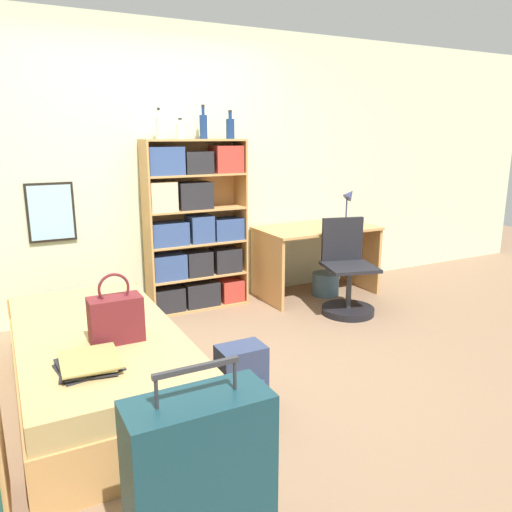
{
  "coord_description": "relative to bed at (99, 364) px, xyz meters",
  "views": [
    {
      "loc": [
        -1.21,
        -2.98,
        1.62
      ],
      "look_at": [
        0.43,
        0.19,
        0.75
      ],
      "focal_mm": 35.0,
      "sensor_mm": 36.0,
      "label": 1
    }
  ],
  "objects": [
    {
      "name": "book_stack_on_bed",
      "position": [
        -0.13,
        -0.51,
        0.25
      ],
      "size": [
        0.34,
        0.35,
        0.05
      ],
      "color": "#232328",
      "rests_on": "bed"
    },
    {
      "name": "bed",
      "position": [
        0.0,
        0.0,
        0.0
      ],
      "size": [
        0.95,
        1.9,
        0.45
      ],
      "color": "tan",
      "rests_on": "ground_plane"
    },
    {
      "name": "suitcase",
      "position": [
        0.11,
        -1.46,
        0.12
      ],
      "size": [
        0.54,
        0.25,
        0.82
      ],
      "color": "#143842",
      "rests_on": "ground_plane"
    },
    {
      "name": "bottle_green",
      "position": [
        0.86,
        1.34,
        1.46
      ],
      "size": [
        0.06,
        0.06,
        0.26
      ],
      "color": "#B7BCC1",
      "rests_on": "bookcase"
    },
    {
      "name": "ground_plane",
      "position": [
        0.76,
        -0.02,
        -0.22
      ],
      "size": [
        14.0,
        14.0,
        0.0
      ],
      "primitive_type": "plane",
      "color": "#84664C"
    },
    {
      "name": "desk",
      "position": [
        2.39,
        1.13,
        0.27
      ],
      "size": [
        1.19,
        0.67,
        0.71
      ],
      "color": "tan",
      "rests_on": "ground_plane"
    },
    {
      "name": "bottle_brown",
      "position": [
        1.05,
        1.33,
        1.43
      ],
      "size": [
        0.07,
        0.07,
        0.18
      ],
      "color": "#B7BCC1",
      "rests_on": "bookcase"
    },
    {
      "name": "bottle_blue",
      "position": [
        1.5,
        1.28,
        1.46
      ],
      "size": [
        0.08,
        0.08,
        0.25
      ],
      "color": "navy",
      "rests_on": "bookcase"
    },
    {
      "name": "desk_lamp",
      "position": [
        2.77,
        1.12,
        0.74
      ],
      "size": [
        0.17,
        0.12,
        0.39
      ],
      "color": "navy",
      "rests_on": "desk"
    },
    {
      "name": "backpack",
      "position": [
        0.7,
        -0.6,
        -0.01
      ],
      "size": [
        0.27,
        0.22,
        0.44
      ],
      "color": "#2D3856",
      "rests_on": "ground_plane"
    },
    {
      "name": "desk_chair",
      "position": [
        2.34,
        0.55,
        0.05
      ],
      "size": [
        0.54,
        0.54,
        0.87
      ],
      "color": "black",
      "rests_on": "ground_plane"
    },
    {
      "name": "bookcase",
      "position": [
        1.14,
        1.32,
        0.54
      ],
      "size": [
        0.94,
        0.29,
        1.58
      ],
      "color": "tan",
      "rests_on": "ground_plane"
    },
    {
      "name": "bottle_clear",
      "position": [
        1.27,
        1.35,
        1.47
      ],
      "size": [
        0.07,
        0.07,
        0.3
      ],
      "color": "navy",
      "rests_on": "bookcase"
    },
    {
      "name": "wall_back",
      "position": [
        0.76,
        1.52,
        1.08
      ],
      "size": [
        10.0,
        0.09,
        2.6
      ],
      "color": "beige",
      "rests_on": "ground_plane"
    },
    {
      "name": "handbag",
      "position": [
        0.08,
        -0.22,
        0.37
      ],
      "size": [
        0.3,
        0.16,
        0.41
      ],
      "color": "maroon",
      "rests_on": "bed"
    },
    {
      "name": "waste_bin",
      "position": [
        2.47,
        1.06,
        -0.11
      ],
      "size": [
        0.28,
        0.28,
        0.23
      ],
      "color": "slate",
      "rests_on": "ground_plane"
    }
  ]
}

